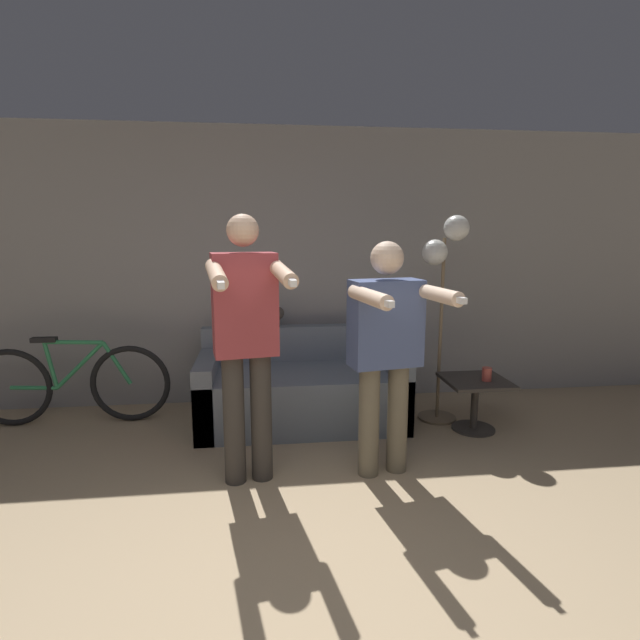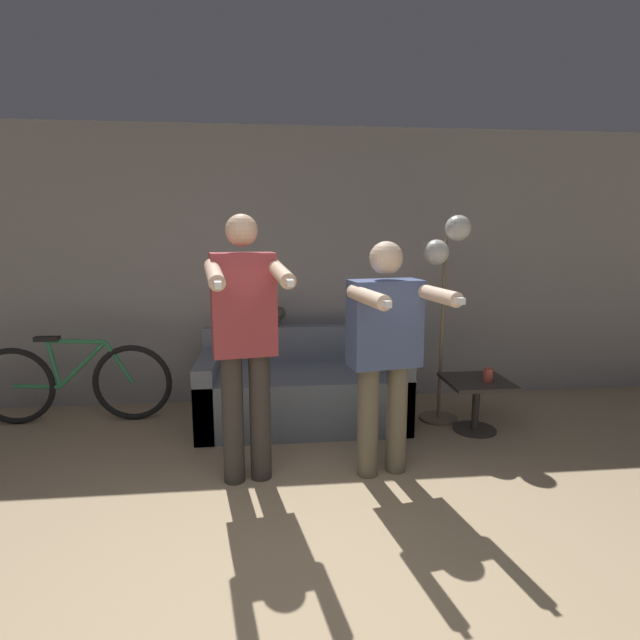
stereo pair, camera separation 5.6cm
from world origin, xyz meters
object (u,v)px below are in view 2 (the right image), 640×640
Objects in this scene: cup at (488,375)px; person_right at (385,343)px; side_table at (476,394)px; bicycle at (74,383)px; couch at (302,390)px; cat at (268,318)px; floor_lamp at (446,264)px; person_left at (245,334)px.

person_right is at bearing -148.63° from cup.
bicycle is at bearing 170.85° from side_table.
couch reaches higher than side_table.
floor_lamp is at bearing -16.15° from cat.
cup is (1.01, 0.62, -0.43)m from person_right.
cat is at bearing 129.91° from couch.
cat reaches higher than side_table.
side_table is at bearing -22.51° from cat.
couch is 1.05× the size of bicycle.
person_right is at bearing -127.85° from floor_lamp.
person_right is 1.27m from floor_lamp.
floor_lamp is (1.21, -0.09, 1.10)m from couch.
person_left reaches higher than bicycle.
person_left reaches higher than person_right.
cat is at bearing 163.85° from floor_lamp.
couch is 1.64m from floor_lamp.
cat is at bearing 157.49° from side_table.
person_left is 1.39m from cat.
floor_lamp is at bearing 130.83° from cup.
person_right is 1.30m from side_table.
couch is 1.56m from cup.
cat is 3.86× the size of cup.
floor_lamp reaches higher than couch.
cup is (0.07, -0.05, 0.17)m from side_table.
floor_lamp is 1.11m from side_table.
side_table is 0.31× the size of bicycle.
couch is at bearing 57.78° from person_left.
person_left reaches higher than couch.
bicycle is at bearing 175.12° from floor_lamp.
floor_lamp is at bearing -4.21° from couch.
person_left is 0.99× the size of floor_lamp.
couch is at bearing 175.79° from floor_lamp.
cat is 1.93m from side_table.
cat is at bearing 5.56° from bicycle.
cat is at bearing 109.10° from person_right.
couch is 1.47m from side_table.
cat is 0.26× the size of bicycle.
side_table is 4.58× the size of cup.
side_table is 0.19m from cup.
person_right reaches higher than cup.
person_right reaches higher than cat.
person_right is (0.48, -1.03, 0.64)m from couch.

